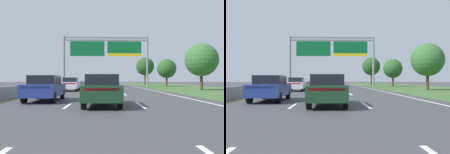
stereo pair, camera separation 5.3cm
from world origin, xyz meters
The scene contains 13 objects.
ground_plane centered at (0.00, 35.00, 0.00)m, with size 220.00×220.00×0.00m, color #3D3D3F.
lane_striping centered at (0.00, 34.54, 0.00)m, with size 11.96×106.00×0.01m.
grass_verge_right centered at (13.95, 35.00, 0.01)m, with size 14.00×110.00×0.02m, color #3D602D.
median_barrier_concrete centered at (-6.60, 35.00, 0.35)m, with size 0.60×110.00×0.85m.
overhead_sign_gantry centered at (0.30, 39.86, 6.40)m, with size 15.06×0.42×8.98m.
pickup_truck_silver centered at (-3.53, 56.50, 1.07)m, with size 2.02×5.41×2.20m.
car_darkgreen_centre_lane_sedan centered at (-0.13, 10.32, 0.82)m, with size 1.83×4.40×1.57m.
car_white_left_lane_sedan centered at (-3.90, 25.94, 0.82)m, with size 1.88×4.42×1.57m.
car_black_centre_lane_sedan centered at (0.15, 33.35, 0.82)m, with size 1.82×4.40×1.57m.
car_blue_left_lane_sedan centered at (-3.65, 13.04, 0.82)m, with size 1.85×4.41×1.57m.
roadside_tree_mid centered at (12.17, 27.51, 3.80)m, with size 4.11×4.11×5.86m.
roadside_tree_far centered at (12.37, 44.69, 3.53)m, with size 3.78×3.78×5.43m.
roadside_tree_distant centered at (10.36, 57.85, 4.71)m, with size 4.57×4.57×7.00m.
Camera 1 is at (-0.03, -1.62, 1.31)m, focal length 37.88 mm.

